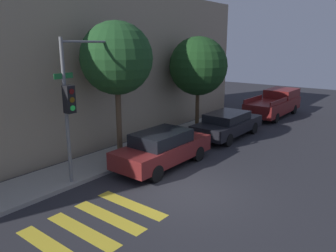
# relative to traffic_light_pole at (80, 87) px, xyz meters

# --- Properties ---
(ground_plane) EXTENTS (60.00, 60.00, 0.00)m
(ground_plane) POSITION_rel_traffic_light_pole_xyz_m (1.46, -3.37, -3.37)
(ground_plane) COLOR #28282D
(sidewalk) EXTENTS (26.00, 2.09, 0.14)m
(sidewalk) POSITION_rel_traffic_light_pole_xyz_m (1.46, 0.88, -3.30)
(sidewalk) COLOR gray
(sidewalk) RESTS_ON ground
(building_row) EXTENTS (26.00, 6.00, 7.38)m
(building_row) POSITION_rel_traffic_light_pole_xyz_m (1.46, 5.32, 0.32)
(building_row) COLOR gray
(building_row) RESTS_ON ground
(crosswalk) EXTENTS (3.19, 2.60, 0.00)m
(crosswalk) POSITION_rel_traffic_light_pole_xyz_m (-1.68, -2.57, -3.37)
(crosswalk) COLOR gold
(crosswalk) RESTS_ON ground
(traffic_light_pole) EXTENTS (2.71, 0.56, 5.01)m
(traffic_light_pole) POSITION_rel_traffic_light_pole_xyz_m (0.00, 0.00, 0.00)
(traffic_light_pole) COLOR slate
(traffic_light_pole) RESTS_ON ground
(sedan_near_corner) EXTENTS (4.43, 1.77, 1.46)m
(sedan_near_corner) POSITION_rel_traffic_light_pole_xyz_m (2.85, -1.27, -2.61)
(sedan_near_corner) COLOR maroon
(sedan_near_corner) RESTS_ON ground
(sedan_middle) EXTENTS (4.69, 1.84, 1.32)m
(sedan_middle) POSITION_rel_traffic_light_pole_xyz_m (8.25, -1.27, -2.66)
(sedan_middle) COLOR black
(sedan_middle) RESTS_ON ground
(pickup_truck) EXTENTS (5.55, 1.96, 1.70)m
(pickup_truck) POSITION_rel_traffic_light_pole_xyz_m (14.97, -1.27, -2.50)
(pickup_truck) COLOR maroon
(pickup_truck) RESTS_ON ground
(tree_near_corner) EXTENTS (2.91, 2.91, 5.69)m
(tree_near_corner) POSITION_rel_traffic_light_pole_xyz_m (2.38, 0.70, 0.85)
(tree_near_corner) COLOR brown
(tree_near_corner) RESTS_ON ground
(tree_midblock) EXTENTS (3.16, 3.16, 5.19)m
(tree_midblock) POSITION_rel_traffic_light_pole_xyz_m (8.34, 0.70, 0.24)
(tree_midblock) COLOR #4C3823
(tree_midblock) RESTS_ON ground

